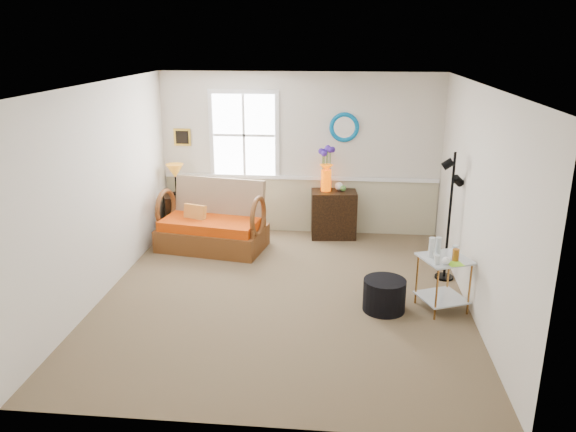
# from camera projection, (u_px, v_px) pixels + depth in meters

# --- Properties ---
(floor) EXTENTS (4.50, 5.00, 0.01)m
(floor) POSITION_uv_depth(u_px,v_px,m) (284.00, 295.00, 7.07)
(floor) COLOR brown
(floor) RESTS_ON ground
(ceiling) EXTENTS (4.50, 5.00, 0.01)m
(ceiling) POSITION_uv_depth(u_px,v_px,m) (283.00, 85.00, 6.28)
(ceiling) COLOR white
(ceiling) RESTS_ON walls
(walls) EXTENTS (4.51, 5.01, 2.60)m
(walls) POSITION_uv_depth(u_px,v_px,m) (284.00, 196.00, 6.67)
(walls) COLOR silver
(walls) RESTS_ON floor
(wainscot) EXTENTS (4.46, 0.02, 0.90)m
(wainscot) POSITION_uv_depth(u_px,v_px,m) (299.00, 205.00, 9.28)
(wainscot) COLOR tan
(wainscot) RESTS_ON walls
(chair_rail) EXTENTS (4.46, 0.04, 0.06)m
(chair_rail) POSITION_uv_depth(u_px,v_px,m) (300.00, 178.00, 9.13)
(chair_rail) COLOR white
(chair_rail) RESTS_ON walls
(window) EXTENTS (1.14, 0.06, 1.44)m
(window) POSITION_uv_depth(u_px,v_px,m) (244.00, 135.00, 9.01)
(window) COLOR white
(window) RESTS_ON walls
(picture) EXTENTS (0.28, 0.03, 0.28)m
(picture) POSITION_uv_depth(u_px,v_px,m) (182.00, 137.00, 9.13)
(picture) COLOR gold
(picture) RESTS_ON walls
(mirror) EXTENTS (0.47, 0.07, 0.47)m
(mirror) POSITION_uv_depth(u_px,v_px,m) (344.00, 127.00, 8.82)
(mirror) COLOR #007AC6
(mirror) RESTS_ON walls
(loveseat) EXTENTS (1.70, 1.14, 1.02)m
(loveseat) POSITION_uv_depth(u_px,v_px,m) (212.00, 216.00, 8.50)
(loveseat) COLOR brown
(loveseat) RESTS_ON floor
(throw_pillow) EXTENTS (0.36, 0.20, 0.35)m
(throw_pillow) POSITION_uv_depth(u_px,v_px,m) (195.00, 216.00, 8.52)
(throw_pillow) COLOR #CA5721
(throw_pillow) RESTS_ON loveseat
(lamp_stand) EXTENTS (0.48, 0.48, 0.65)m
(lamp_stand) POSITION_uv_depth(u_px,v_px,m) (176.00, 214.00, 9.21)
(lamp_stand) COLOR black
(lamp_stand) RESTS_ON floor
(table_lamp) EXTENTS (0.39, 0.39, 0.51)m
(table_lamp) POSITION_uv_depth(u_px,v_px,m) (176.00, 180.00, 9.06)
(table_lamp) COLOR #C2761A
(table_lamp) RESTS_ON lamp_stand
(potted_plant) EXTENTS (0.43, 0.44, 0.25)m
(potted_plant) POSITION_uv_depth(u_px,v_px,m) (184.00, 187.00, 9.14)
(potted_plant) COLOR #4E8137
(potted_plant) RESTS_ON lamp_stand
(cabinet) EXTENTS (0.75, 0.52, 0.76)m
(cabinet) POSITION_uv_depth(u_px,v_px,m) (333.00, 214.00, 9.04)
(cabinet) COLOR black
(cabinet) RESTS_ON floor
(flower_vase) EXTENTS (0.23, 0.23, 0.71)m
(flower_vase) POSITION_uv_depth(u_px,v_px,m) (326.00, 169.00, 8.85)
(flower_vase) COLOR #EC5100
(flower_vase) RESTS_ON cabinet
(side_table) EXTENTS (0.68, 0.68, 0.66)m
(side_table) POSITION_uv_depth(u_px,v_px,m) (443.00, 284.00, 6.63)
(side_table) COLOR #A66E2E
(side_table) RESTS_ON floor
(tabletop_items) EXTENTS (0.52, 0.52, 0.25)m
(tabletop_items) POSITION_uv_depth(u_px,v_px,m) (446.00, 250.00, 6.44)
(tabletop_items) COLOR silver
(tabletop_items) RESTS_ON side_table
(floor_lamp) EXTENTS (0.26, 0.26, 1.73)m
(floor_lamp) POSITION_uv_depth(u_px,v_px,m) (449.00, 217.00, 7.32)
(floor_lamp) COLOR black
(floor_lamp) RESTS_ON floor
(ottoman) EXTENTS (0.66, 0.66, 0.39)m
(ottoman) POSITION_uv_depth(u_px,v_px,m) (384.00, 295.00, 6.64)
(ottoman) COLOR black
(ottoman) RESTS_ON floor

